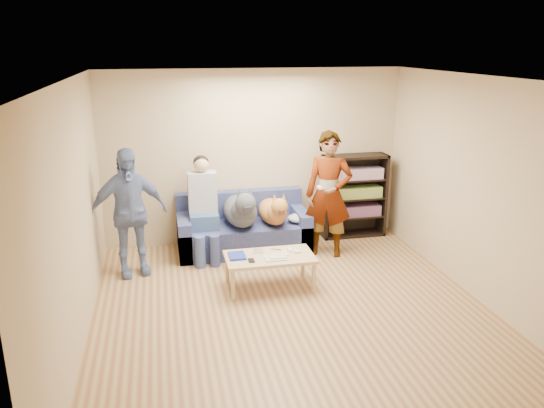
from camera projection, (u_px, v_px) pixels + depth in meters
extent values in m
plane|color=#8E5C3C|center=(294.00, 314.00, 6.00)|extent=(5.00, 5.00, 0.00)
plane|color=white|center=(297.00, 79.00, 5.24)|extent=(5.00, 5.00, 0.00)
plane|color=tan|center=(254.00, 157.00, 7.96)|extent=(4.50, 0.00, 4.50)
plane|color=tan|center=(397.00, 320.00, 3.28)|extent=(4.50, 0.00, 4.50)
plane|color=tan|center=(73.00, 219.00, 5.17)|extent=(0.00, 5.00, 5.00)
plane|color=tan|center=(486.00, 193.00, 6.07)|extent=(0.00, 5.00, 5.00)
ellipsoid|color=#A3A3A8|center=(300.00, 218.00, 7.75)|extent=(0.36, 0.30, 0.12)
imported|color=gray|center=(329.00, 195.00, 7.47)|extent=(0.77, 0.65, 1.79)
imported|color=#7383B8|center=(129.00, 213.00, 6.83)|extent=(1.07, 0.64, 1.70)
cube|color=white|center=(319.00, 188.00, 7.19)|extent=(0.05, 0.12, 0.03)
cube|color=navy|center=(237.00, 256.00, 6.52)|extent=(0.20, 0.26, 0.03)
cube|color=beige|center=(275.00, 258.00, 6.47)|extent=(0.26, 0.20, 0.02)
cube|color=beige|center=(277.00, 256.00, 6.49)|extent=(0.22, 0.17, 0.01)
cube|color=silver|center=(258.00, 251.00, 6.64)|extent=(0.11, 0.06, 0.05)
cube|color=silver|center=(290.00, 250.00, 6.70)|extent=(0.04, 0.13, 0.03)
cube|color=silver|center=(297.00, 252.00, 6.65)|extent=(0.09, 0.06, 0.03)
cylinder|color=white|center=(286.00, 254.00, 6.58)|extent=(0.07, 0.07, 0.02)
cylinder|color=white|center=(284.00, 252.00, 6.65)|extent=(0.07, 0.07, 0.02)
cylinder|color=orange|center=(271.00, 260.00, 6.40)|extent=(0.13, 0.06, 0.01)
cylinder|color=black|center=(276.00, 249.00, 6.75)|extent=(0.13, 0.08, 0.01)
cube|color=black|center=(251.00, 260.00, 6.40)|extent=(0.07, 0.12, 0.02)
cube|color=#515B93|center=(243.00, 237.00, 7.80)|extent=(1.90, 0.85, 0.42)
cube|color=#515B93|center=(239.00, 204.00, 8.00)|extent=(1.90, 0.18, 0.40)
cube|color=#515B93|center=(184.00, 236.00, 7.61)|extent=(0.18, 0.85, 0.58)
cube|color=#515B93|center=(300.00, 227.00, 7.95)|extent=(0.18, 0.85, 0.58)
cube|color=#3D5287|center=(204.00, 220.00, 7.52)|extent=(0.40, 0.38, 0.22)
cylinder|color=#425193|center=(200.00, 253.00, 7.20)|extent=(0.14, 0.14, 0.47)
cylinder|color=#3C4785|center=(215.00, 252.00, 7.24)|extent=(0.14, 0.14, 0.47)
cube|color=#AAABAF|center=(202.00, 192.00, 7.50)|extent=(0.40, 0.24, 0.58)
sphere|color=tan|center=(201.00, 164.00, 7.38)|extent=(0.21, 0.21, 0.21)
ellipsoid|color=black|center=(201.00, 162.00, 7.40)|extent=(0.22, 0.22, 0.19)
ellipsoid|color=#50525A|center=(240.00, 211.00, 7.65)|extent=(0.47, 0.98, 0.41)
sphere|color=#4B4E55|center=(243.00, 211.00, 7.32)|extent=(0.35, 0.35, 0.35)
sphere|color=#4A4E54|center=(245.00, 203.00, 7.10)|extent=(0.29, 0.29, 0.29)
cube|color=black|center=(247.00, 209.00, 7.00)|extent=(0.09, 0.14, 0.08)
cone|color=#474B50|center=(240.00, 192.00, 7.07)|extent=(0.09, 0.09, 0.14)
cone|color=#45464E|center=(250.00, 192.00, 7.10)|extent=(0.09, 0.09, 0.14)
cylinder|color=#44474E|center=(236.00, 205.00, 8.06)|extent=(0.05, 0.32, 0.19)
ellipsoid|color=#BA6E39|center=(272.00, 211.00, 7.73)|extent=(0.38, 0.80, 0.33)
sphere|color=#C4793C|center=(277.00, 212.00, 7.43)|extent=(0.29, 0.29, 0.29)
sphere|color=#B27E36|center=(280.00, 207.00, 7.24)|extent=(0.23, 0.23, 0.23)
cube|color=#4F271B|center=(281.00, 212.00, 7.14)|extent=(0.07, 0.11, 0.07)
cone|color=#B96438|center=(275.00, 198.00, 7.21)|extent=(0.07, 0.07, 0.11)
cone|color=#BD603A|center=(284.00, 197.00, 7.24)|extent=(0.07, 0.07, 0.11)
cylinder|color=#A65632|center=(267.00, 206.00, 8.11)|extent=(0.04, 0.26, 0.15)
cube|color=tan|center=(270.00, 257.00, 6.57)|extent=(1.10, 0.60, 0.04)
cylinder|color=tan|center=(233.00, 285.00, 6.29)|extent=(0.05, 0.05, 0.38)
cylinder|color=tan|center=(314.00, 277.00, 6.49)|extent=(0.05, 0.05, 0.38)
cylinder|color=tan|center=(227.00, 268.00, 6.76)|extent=(0.05, 0.05, 0.38)
cylinder|color=tan|center=(303.00, 262.00, 6.96)|extent=(0.05, 0.05, 0.38)
cube|color=black|center=(324.00, 198.00, 8.19)|extent=(0.04, 0.34, 1.30)
cube|color=black|center=(382.00, 194.00, 8.39)|extent=(0.04, 0.34, 1.30)
cube|color=black|center=(356.00, 156.00, 8.11)|extent=(1.00, 0.34, 0.04)
cube|color=black|center=(352.00, 234.00, 8.47)|extent=(1.00, 0.34, 0.04)
cube|color=black|center=(350.00, 193.00, 8.44)|extent=(1.00, 0.02, 1.30)
cube|color=black|center=(353.00, 216.00, 8.39)|extent=(0.94, 0.32, 0.03)
cube|color=black|center=(354.00, 198.00, 8.30)|extent=(0.94, 0.32, 0.02)
cube|color=black|center=(355.00, 179.00, 8.21)|extent=(0.94, 0.32, 0.02)
cube|color=#B23333|center=(354.00, 210.00, 8.34)|extent=(0.84, 0.24, 0.17)
cube|color=gold|center=(354.00, 192.00, 8.25)|extent=(0.84, 0.24, 0.17)
cube|color=#994C99|center=(355.00, 173.00, 8.16)|extent=(0.84, 0.24, 0.17)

